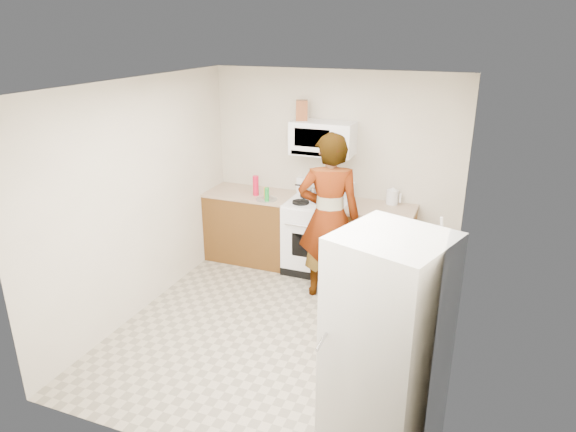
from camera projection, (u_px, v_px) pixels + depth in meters
The scene contains 20 objects.
floor at pixel (282, 329), 5.37m from camera, with size 3.60×3.60×0.00m, color gray.
back_wall at pixel (334, 171), 6.50m from camera, with size 3.20×0.02×2.50m, color beige.
right_wall at pixel (453, 240), 4.39m from camera, with size 0.02×3.60×2.50m, color beige.
cabinet_left at pixel (251, 227), 6.87m from camera, with size 1.12×0.62×0.90m, color brown.
counter_left at pixel (250, 194), 6.70m from camera, with size 1.14×0.64×0.04m, color tan.
cabinet_right at pixel (378, 246), 6.28m from camera, with size 0.80×0.62×0.90m, color brown.
counter_right at pixel (381, 210), 6.12m from camera, with size 0.82×0.64×0.04m, color tan.
gas_range at pixel (318, 234), 6.53m from camera, with size 0.76×0.65×1.13m.
microwave at pixel (323, 138), 6.22m from camera, with size 0.76×0.38×0.40m, color white.
person at pixel (329, 217), 5.76m from camera, with size 0.70×0.46×1.93m, color tan.
fridge at pixel (386, 347), 3.61m from camera, with size 0.70×0.70×1.70m, color white.
kettle at pixel (392, 197), 6.24m from camera, with size 0.14×0.14×0.17m, color silver.
jug at pixel (302, 110), 6.20m from camera, with size 0.14×0.14×0.24m, color brown.
saucepan at pixel (313, 190), 6.53m from camera, with size 0.23×0.23×0.12m, color #B0B0B4.
tray at pixel (322, 202), 6.27m from camera, with size 0.25×0.16×0.05m, color silver.
bottle_spray at pixel (256, 186), 6.54m from camera, with size 0.08×0.08×0.26m, color red.
bottle_hot_sauce at pixel (266, 193), 6.44m from camera, with size 0.05×0.05×0.15m, color orange.
bottle_green_cap at pixel (267, 195), 6.31m from camera, with size 0.06×0.06×0.18m, color #167E28.
pot_lid at pixel (266, 199), 6.42m from camera, with size 0.27×0.27×0.01m, color white.
broom at pixel (444, 271), 5.26m from camera, with size 0.03×0.03×1.24m, color white.
Camera 1 is at (1.74, -4.28, 2.97)m, focal length 32.00 mm.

